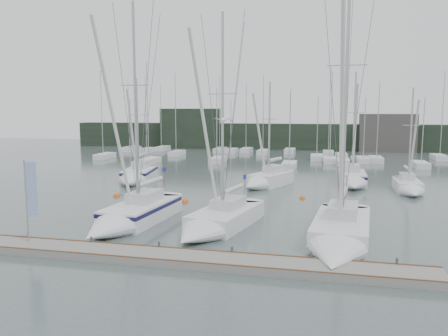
# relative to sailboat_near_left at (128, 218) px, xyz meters

# --- Properties ---
(ground) EXTENTS (160.00, 160.00, 0.00)m
(ground) POSITION_rel_sailboat_near_left_xyz_m (6.03, -0.68, -0.62)
(ground) COLOR #485857
(ground) RESTS_ON ground
(dock) EXTENTS (24.00, 2.00, 0.40)m
(dock) POSITION_rel_sailboat_near_left_xyz_m (6.03, -5.68, -0.42)
(dock) COLOR slate
(dock) RESTS_ON ground
(far_treeline) EXTENTS (90.00, 4.00, 5.00)m
(far_treeline) POSITION_rel_sailboat_near_left_xyz_m (6.03, 61.32, 1.88)
(far_treeline) COLOR black
(far_treeline) RESTS_ON ground
(far_building_left) EXTENTS (12.00, 3.00, 8.00)m
(far_building_left) POSITION_rel_sailboat_near_left_xyz_m (-13.97, 59.32, 3.38)
(far_building_left) COLOR black
(far_building_left) RESTS_ON ground
(far_building_right) EXTENTS (10.00, 3.00, 7.00)m
(far_building_right) POSITION_rel_sailboat_near_left_xyz_m (24.03, 59.32, 2.88)
(far_building_right) COLOR #44413F
(far_building_right) RESTS_ON ground
(mast_forest) EXTENTS (59.55, 25.19, 14.75)m
(mast_forest) POSITION_rel_sailboat_near_left_xyz_m (3.04, 44.25, -0.14)
(mast_forest) COLOR white
(mast_forest) RESTS_ON ground
(sailboat_near_left) EXTENTS (3.91, 10.58, 15.73)m
(sailboat_near_left) POSITION_rel_sailboat_near_left_xyz_m (0.00, 0.00, 0.00)
(sailboat_near_left) COLOR white
(sailboat_near_left) RESTS_ON ground
(sailboat_near_center) EXTENTS (4.84, 9.63, 14.82)m
(sailboat_near_center) POSITION_rel_sailboat_near_left_xyz_m (5.79, -0.13, -0.09)
(sailboat_near_center) COLOR white
(sailboat_near_center) RESTS_ON ground
(sailboat_near_right) EXTENTS (4.21, 11.09, 17.21)m
(sailboat_near_right) POSITION_rel_sailboat_near_left_xyz_m (13.45, -1.78, -0.02)
(sailboat_near_right) COLOR white
(sailboat_near_right) RESTS_ON ground
(sailboat_mid_a) EXTENTS (4.17, 8.90, 11.94)m
(sailboat_mid_a) POSITION_rel_sailboat_near_left_xyz_m (-6.88, 16.77, 0.04)
(sailboat_mid_a) COLOR white
(sailboat_mid_a) RESTS_ON ground
(sailboat_mid_c) EXTENTS (5.06, 7.72, 11.27)m
(sailboat_mid_c) POSITION_rel_sailboat_near_left_xyz_m (6.79, 17.03, -0.01)
(sailboat_mid_c) COLOR white
(sailboat_mid_c) RESTS_ON ground
(sailboat_mid_d) EXTENTS (2.87, 8.33, 12.41)m
(sailboat_mid_d) POSITION_rel_sailboat_near_left_xyz_m (15.50, 19.75, 0.00)
(sailboat_mid_d) COLOR white
(sailboat_mid_d) RESTS_ON ground
(sailboat_mid_e) EXTENTS (2.32, 6.51, 10.45)m
(sailboat_mid_e) POSITION_rel_sailboat_near_left_xyz_m (20.40, 16.59, -0.11)
(sailboat_mid_e) COLOR white
(sailboat_mid_e) RESTS_ON ground
(buoy_a) EXTENTS (0.64, 0.64, 0.64)m
(buoy_a) POSITION_rel_sailboat_near_left_xyz_m (1.25, 8.35, -0.62)
(buoy_a) COLOR #D95813
(buoy_a) RESTS_ON ground
(buoy_b) EXTENTS (0.50, 0.50, 0.50)m
(buoy_b) POSITION_rel_sailboat_near_left_xyz_m (10.83, 12.00, -0.62)
(buoy_b) COLOR #D95813
(buoy_b) RESTS_ON ground
(buoy_c) EXTENTS (0.62, 0.62, 0.62)m
(buoy_c) POSITION_rel_sailboat_near_left_xyz_m (-5.46, 9.33, -0.62)
(buoy_c) COLOR #D95813
(buoy_c) RESTS_ON ground
(dock_banner) EXTENTS (0.68, 0.20, 4.57)m
(dock_banner) POSITION_rel_sailboat_near_left_xyz_m (-3.21, -5.35, 2.48)
(dock_banner) COLOR #A5A8AD
(dock_banner) RESTS_ON dock
(seagull) EXTENTS (1.05, 0.52, 0.21)m
(seagull) POSITION_rel_sailboat_near_left_xyz_m (7.12, -2.78, 6.53)
(seagull) COLOR white
(seagull) RESTS_ON ground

